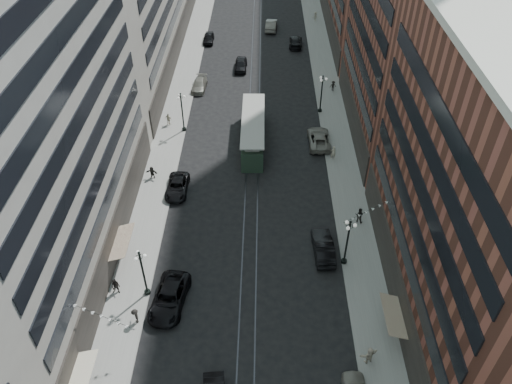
# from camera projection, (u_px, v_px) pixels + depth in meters

# --- Properties ---
(ground) EXTENTS (220.00, 220.00, 0.00)m
(ground) POSITION_uv_depth(u_px,v_px,m) (254.00, 112.00, 69.97)
(ground) COLOR black
(ground) RESTS_ON ground
(sidewalk_west) EXTENTS (4.00, 180.00, 0.15)m
(sidewalk_west) POSITION_uv_depth(u_px,v_px,m) (185.00, 77.00, 77.66)
(sidewalk_west) COLOR gray
(sidewalk_west) RESTS_ON ground
(sidewalk_east) EXTENTS (4.00, 180.00, 0.15)m
(sidewalk_east) POSITION_uv_depth(u_px,v_px,m) (326.00, 78.00, 77.42)
(sidewalk_east) COLOR gray
(sidewalk_east) RESTS_ON ground
(rail_west) EXTENTS (0.12, 180.00, 0.02)m
(rail_west) POSITION_uv_depth(u_px,v_px,m) (251.00, 78.00, 77.59)
(rail_west) COLOR #2D2D33
(rail_west) RESTS_ON ground
(rail_east) EXTENTS (0.12, 180.00, 0.02)m
(rail_east) POSITION_uv_depth(u_px,v_px,m) (260.00, 78.00, 77.58)
(rail_east) COLOR #2D2D33
(rail_east) RESTS_ON ground
(building_west_mid) EXTENTS (8.00, 36.00, 28.00)m
(building_west_mid) POSITION_uv_depth(u_px,v_px,m) (39.00, 135.00, 40.52)
(building_west_mid) COLOR #A09C8E
(building_west_mid) RESTS_ON ground
(building_east_mid) EXTENTS (8.00, 30.00, 24.00)m
(building_east_mid) POSITION_uv_depth(u_px,v_px,m) (471.00, 198.00, 37.64)
(building_east_mid) COLOR brown
(building_east_mid) RESTS_ON ground
(lamppost_sw_far) EXTENTS (1.03, 1.14, 5.52)m
(lamppost_sw_far) POSITION_uv_depth(u_px,v_px,m) (143.00, 272.00, 43.69)
(lamppost_sw_far) COLOR black
(lamppost_sw_far) RESTS_ON sidewalk_west
(lamppost_sw_mid) EXTENTS (1.03, 1.14, 5.52)m
(lamppost_sw_mid) POSITION_uv_depth(u_px,v_px,m) (182.00, 111.00, 64.26)
(lamppost_sw_mid) COLOR black
(lamppost_sw_mid) RESTS_ON sidewalk_west
(lamppost_se_far) EXTENTS (1.03, 1.14, 5.52)m
(lamppost_se_far) POSITION_uv_depth(u_px,v_px,m) (347.00, 241.00, 46.54)
(lamppost_se_far) COLOR black
(lamppost_se_far) RESTS_ON sidewalk_east
(lamppost_se_mid) EXTENTS (1.03, 1.14, 5.52)m
(lamppost_se_mid) POSITION_uv_depth(u_px,v_px,m) (322.00, 93.00, 67.87)
(lamppost_se_mid) COLOR black
(lamppost_se_mid) RESTS_ON sidewalk_east
(streetcar) EXTENTS (2.84, 12.81, 3.54)m
(streetcar) POSITION_uv_depth(u_px,v_px,m) (253.00, 132.00, 63.09)
(streetcar) COLOR #24392A
(streetcar) RESTS_ON ground
(car_2) EXTENTS (3.53, 6.33, 1.67)m
(car_2) POSITION_uv_depth(u_px,v_px,m) (169.00, 298.00, 44.32)
(car_2) COLOR black
(car_2) RESTS_ON ground
(pedestrian_2) EXTENTS (0.88, 0.54, 1.72)m
(pedestrian_2) POSITION_uv_depth(u_px,v_px,m) (116.00, 286.00, 45.09)
(pedestrian_2) COLOR black
(pedestrian_2) RESTS_ON sidewalk_west
(car_7) EXTENTS (2.39, 5.10, 1.41)m
(car_7) POSITION_uv_depth(u_px,v_px,m) (177.00, 187.00, 56.34)
(car_7) COLOR black
(car_7) RESTS_ON ground
(car_8) EXTENTS (2.28, 4.94, 1.40)m
(car_8) POSITION_uv_depth(u_px,v_px,m) (199.00, 85.00, 74.48)
(car_8) COLOR slate
(car_8) RESTS_ON ground
(car_9) EXTENTS (1.79, 4.41, 1.50)m
(car_9) POSITION_uv_depth(u_px,v_px,m) (209.00, 38.00, 87.30)
(car_9) COLOR black
(car_9) RESTS_ON ground
(car_10) EXTENTS (2.12, 5.34, 1.73)m
(car_10) POSITION_uv_depth(u_px,v_px,m) (323.00, 247.00, 49.00)
(car_10) COLOR black
(car_10) RESTS_ON ground
(car_11) EXTENTS (2.75, 5.83, 1.61)m
(car_11) POSITION_uv_depth(u_px,v_px,m) (319.00, 139.00, 63.48)
(car_11) COLOR gray
(car_11) RESTS_ON ground
(car_12) EXTENTS (2.45, 5.39, 1.53)m
(car_12) POSITION_uv_depth(u_px,v_px,m) (296.00, 42.00, 86.16)
(car_12) COLOR black
(car_12) RESTS_ON ground
(car_13) EXTENTS (2.02, 4.78, 1.61)m
(car_13) POSITION_uv_depth(u_px,v_px,m) (241.00, 65.00, 79.34)
(car_13) COLOR black
(car_13) RESTS_ON ground
(car_14) EXTENTS (2.33, 5.54, 1.78)m
(car_14) POSITION_uv_depth(u_px,v_px,m) (271.00, 25.00, 91.40)
(car_14) COLOR #65625A
(car_14) RESTS_ON ground
(pedestrian_5) EXTENTS (1.47, 0.67, 1.53)m
(pedestrian_5) POSITION_uv_depth(u_px,v_px,m) (152.00, 172.00, 57.99)
(pedestrian_5) COLOR black
(pedestrian_5) RESTS_ON sidewalk_west
(pedestrian_6) EXTENTS (1.08, 0.78, 1.68)m
(pedestrian_6) POSITION_uv_depth(u_px,v_px,m) (169.00, 119.00, 66.65)
(pedestrian_6) COLOR beige
(pedestrian_6) RESTS_ON sidewalk_west
(pedestrian_7) EXTENTS (0.99, 0.76, 1.80)m
(pedestrian_7) POSITION_uv_depth(u_px,v_px,m) (359.00, 215.00, 52.22)
(pedestrian_7) COLOR black
(pedestrian_7) RESTS_ON sidewalk_east
(pedestrian_8) EXTENTS (0.69, 0.49, 1.80)m
(pedestrian_8) POSITION_uv_depth(u_px,v_px,m) (333.00, 153.00, 60.75)
(pedestrian_8) COLOR beige
(pedestrian_8) RESTS_ON sidewalk_east
(pedestrian_9) EXTENTS (1.05, 0.59, 1.53)m
(pedestrian_9) POSITION_uv_depth(u_px,v_px,m) (333.00, 86.00, 73.83)
(pedestrian_9) COLOR black
(pedestrian_9) RESTS_ON sidewalk_east
(pedestrian_extra_0) EXTENTS (1.17, 0.53, 1.78)m
(pedestrian_extra_0) POSITION_uv_depth(u_px,v_px,m) (315.00, 17.00, 94.11)
(pedestrian_extra_0) COLOR #A59D89
(pedestrian_extra_0) RESTS_ON sidewalk_east
(pedestrian_extra_1) EXTENTS (0.91, 1.12, 1.62)m
(pedestrian_extra_1) POSITION_uv_depth(u_px,v_px,m) (136.00, 316.00, 42.69)
(pedestrian_extra_1) COLOR black
(pedestrian_extra_1) RESTS_ON sidewalk_west
(pedestrian_extra_2) EXTENTS (1.65, 1.04, 1.73)m
(pedestrian_extra_2) POSITION_uv_depth(u_px,v_px,m) (369.00, 355.00, 39.79)
(pedestrian_extra_2) COLOR beige
(pedestrian_extra_2) RESTS_ON sidewalk_east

